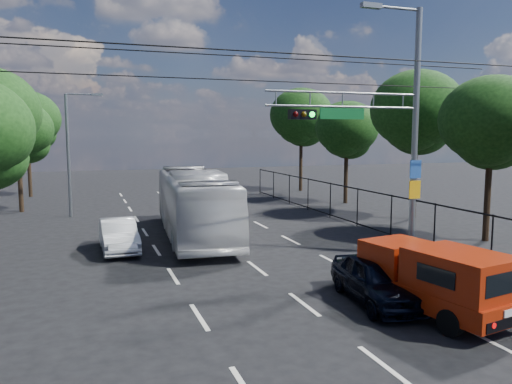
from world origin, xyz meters
name	(u,v)px	position (x,y,z in m)	size (l,w,h in m)	color
ground	(385,366)	(0.00, 0.00, 0.00)	(120.00, 120.00, 0.00)	black
lane_markings	(215,236)	(0.00, 14.00, 0.01)	(6.12, 38.00, 0.01)	beige
signal_mast	(389,121)	(5.28, 7.99, 5.24)	(6.43, 0.39, 9.50)	slate
streetlight_left	(71,148)	(-6.33, 22.00, 3.94)	(2.09, 0.22, 7.08)	slate
utility_wires	(249,64)	(0.00, 8.83, 7.23)	(22.00, 5.04, 0.74)	black
fence_right	(377,212)	(7.60, 12.17, 1.03)	(0.06, 34.03, 2.00)	black
tree_right_b	(491,127)	(11.22, 9.02, 5.06)	(4.50, 4.50, 7.31)	black
tree_right_c	(417,116)	(11.82, 15.02, 5.73)	(5.10, 5.10, 8.29)	black
tree_right_d	(347,133)	(11.42, 22.02, 4.85)	(4.32, 4.32, 7.02)	black
tree_right_e	(301,120)	(11.62, 30.02, 5.94)	(5.28, 5.28, 8.58)	black
tree_left_d	(18,135)	(-9.38, 25.02, 4.72)	(4.20, 4.20, 6.83)	black
tree_left_e	(27,124)	(-9.58, 33.02, 5.53)	(4.92, 4.92, 7.99)	black
red_pickup	(429,277)	(2.88, 2.33, 0.98)	(2.62, 5.16, 1.84)	black
navy_hatchback	(377,280)	(2.00, 3.47, 0.67)	(1.58, 3.92, 1.33)	black
white_bus	(194,203)	(-0.89, 14.30, 1.55)	(2.60, 11.12, 3.10)	silver
white_van	(119,235)	(-4.46, 12.39, 0.65)	(1.37, 3.92, 1.29)	silver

